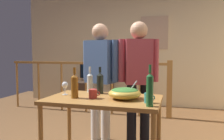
{
  "coord_description": "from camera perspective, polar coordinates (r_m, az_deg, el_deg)",
  "views": [
    {
      "loc": [
        1.02,
        -2.76,
        1.26
      ],
      "look_at": [
        0.26,
        -0.09,
        1.04
      ],
      "focal_mm": 36.83,
      "sensor_mm": 36.0,
      "label": 1
    }
  ],
  "objects": [
    {
      "name": "person_standing_left",
      "position": [
        3.21,
        -2.95,
        -0.59
      ],
      "size": [
        0.56,
        0.33,
        1.65
      ],
      "rotation": [
        0.0,
        0.0,
        2.83
      ],
      "color": "beige",
      "rests_on": "ground_plane"
    },
    {
      "name": "mug_red",
      "position": [
        2.48,
        -4.71,
        -5.89
      ],
      "size": [
        0.13,
        0.09,
        0.1
      ],
      "color": "#B7332D",
      "rests_on": "serving_table"
    },
    {
      "name": "tv_console",
      "position": [
        5.55,
        -4.53,
        -5.85
      ],
      "size": [
        0.9,
        0.4,
        0.54
      ],
      "primitive_type": "cube",
      "color": "#38281E",
      "rests_on": "ground_plane"
    },
    {
      "name": "mug_teal",
      "position": [
        2.27,
        8.94,
        -6.87
      ],
      "size": [
        0.11,
        0.07,
        0.1
      ],
      "color": "teal",
      "rests_on": "serving_table"
    },
    {
      "name": "wine_glass",
      "position": [
        2.72,
        -11.6,
        -3.82
      ],
      "size": [
        0.07,
        0.07,
        0.15
      ],
      "color": "silver",
      "rests_on": "serving_table"
    },
    {
      "name": "wine_bottle_dark",
      "position": [
        2.74,
        -3.0,
        -3.12
      ],
      "size": [
        0.08,
        0.08,
        0.32
      ],
      "color": "black",
      "rests_on": "serving_table"
    },
    {
      "name": "framed_picture",
      "position": [
        5.45,
        10.48,
        9.06
      ],
      "size": [
        0.62,
        0.03,
        0.76
      ],
      "primitive_type": "cube",
      "color": "tan"
    },
    {
      "name": "stair_railing",
      "position": [
        4.69,
        -0.69,
        -2.49
      ],
      "size": [
        3.51,
        0.1,
        1.11
      ],
      "color": "#9E6B33",
      "rests_on": "ground_plane"
    },
    {
      "name": "serving_table",
      "position": [
        2.52,
        -2.17,
        -8.82
      ],
      "size": [
        1.22,
        0.73,
        0.77
      ],
      "color": "#9E6B33",
      "rests_on": "ground_plane"
    },
    {
      "name": "salad_bowl",
      "position": [
        2.44,
        3.18,
        -5.65
      ],
      "size": [
        0.34,
        0.34,
        0.2
      ],
      "color": "gold",
      "rests_on": "serving_table"
    },
    {
      "name": "wine_bottle_amber",
      "position": [
        2.5,
        -9.25,
        -3.8
      ],
      "size": [
        0.08,
        0.08,
        0.33
      ],
      "color": "brown",
      "rests_on": "serving_table"
    },
    {
      "name": "back_wall",
      "position": [
        5.57,
        5.26,
        6.19
      ],
      "size": [
        5.54,
        0.1,
        2.87
      ],
      "primitive_type": "cube",
      "color": "beige",
      "rests_on": "ground_plane"
    },
    {
      "name": "wine_bottle_green",
      "position": [
        2.12,
        9.38,
        -4.7
      ],
      "size": [
        0.06,
        0.06,
        0.38
      ],
      "color": "#1E5628",
      "rests_on": "serving_table"
    },
    {
      "name": "wine_bottle_clear",
      "position": [
        2.83,
        -5.57,
        -3.01
      ],
      "size": [
        0.07,
        0.07,
        0.32
      ],
      "color": "silver",
      "rests_on": "serving_table"
    },
    {
      "name": "flat_screen_tv",
      "position": [
        5.45,
        -4.69,
        -0.24
      ],
      "size": [
        0.65,
        0.12,
        0.47
      ],
      "color": "black",
      "rests_on": "tv_console"
    },
    {
      "name": "person_standing_right",
      "position": [
        3.08,
        6.6,
        -0.88
      ],
      "size": [
        0.52,
        0.32,
        1.66
      ],
      "rotation": [
        0.0,
        0.0,
        3.45
      ],
      "color": "black",
      "rests_on": "ground_plane"
    }
  ]
}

